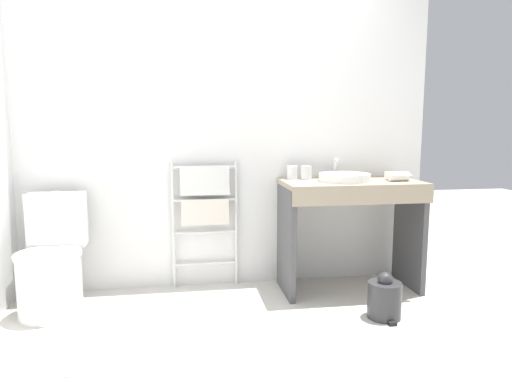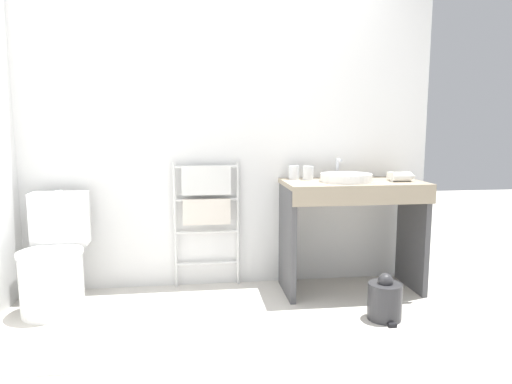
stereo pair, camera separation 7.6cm
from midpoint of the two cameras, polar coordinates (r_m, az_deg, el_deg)
ground_plane at (r=2.50m, az=-2.12°, el=-21.18°), size 12.00×12.00×0.00m
wall_back at (r=3.54m, az=-4.93°, el=8.21°), size 3.24×0.12×2.46m
toilet at (r=3.37m, az=-24.75°, el=-8.35°), size 0.41×0.56×0.78m
towel_radiator at (r=3.46m, az=-7.02°, el=-1.24°), size 0.50×0.06×0.97m
vanity_counter at (r=3.45m, az=11.11°, el=-2.92°), size 1.01×0.55×0.83m
sink_basin at (r=3.38m, az=10.37°, el=1.86°), size 0.37×0.37×0.06m
faucet at (r=3.56m, az=9.32°, el=3.30°), size 0.02×0.10×0.16m
cup_near_wall at (r=3.46m, az=3.92°, el=2.45°), size 0.08×0.08×0.10m
cup_near_edge at (r=3.45m, az=5.68°, el=2.40°), size 0.08×0.08×0.10m
hair_dryer at (r=3.49m, az=16.83°, el=1.91°), size 0.19×0.17×0.07m
trash_bin at (r=3.12m, az=15.07°, el=-12.73°), size 0.22×0.25×0.30m
bath_mat at (r=2.83m, az=-27.71°, el=-18.38°), size 0.56×0.36×0.01m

